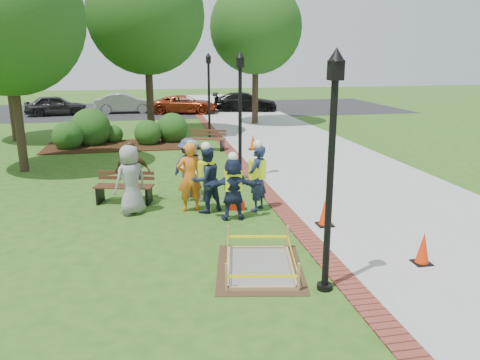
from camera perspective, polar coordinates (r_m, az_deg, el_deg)
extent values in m
plane|color=#285116|center=(11.23, -1.33, -6.62)|extent=(100.00, 100.00, 0.00)
cube|color=#9E9E99|center=(21.78, 7.19, 3.96)|extent=(6.00, 60.00, 0.02)
cube|color=maroon|center=(21.00, -1.28, 3.67)|extent=(0.50, 60.00, 0.03)
cube|color=#381E0F|center=(22.70, -14.10, 4.10)|extent=(7.00, 3.00, 0.05)
cube|color=black|center=(37.56, -8.46, 8.52)|extent=(36.00, 12.00, 0.01)
cube|color=#47331E|center=(9.55, 2.43, -10.66)|extent=(2.10, 2.58, 0.01)
cube|color=slate|center=(9.54, 2.43, -10.58)|extent=(1.51, 1.99, 0.04)
cube|color=tan|center=(9.54, 2.43, -10.47)|extent=(1.65, 2.13, 0.08)
cube|color=tan|center=(9.44, 2.44, -9.18)|extent=(1.69, 2.17, 0.55)
cube|color=yellow|center=(9.43, 2.45, -9.04)|extent=(1.63, 2.11, 0.06)
cube|color=#512D1B|center=(13.78, -13.97, -0.74)|extent=(1.72, 0.90, 0.04)
cube|color=#512D1B|center=(13.96, -13.71, 0.56)|extent=(1.61, 0.47, 0.26)
cube|color=black|center=(13.85, -13.90, -1.79)|extent=(1.59, 0.92, 0.48)
cube|color=#55351D|center=(21.04, -4.10, 5.04)|extent=(1.73, 1.11, 0.04)
cube|color=#55351D|center=(21.25, -3.91, 5.85)|extent=(1.56, 0.69, 0.27)
cube|color=black|center=(21.09, -4.08, 4.33)|extent=(1.61, 1.11, 0.49)
cube|color=black|center=(10.39, 21.25, -9.42)|extent=(0.35, 0.35, 0.05)
cone|color=red|center=(10.26, 21.43, -7.67)|extent=(0.28, 0.28, 0.64)
cube|color=black|center=(11.94, 10.29, -5.41)|extent=(0.39, 0.39, 0.05)
cone|color=#FB3407|center=(11.81, 10.38, -3.64)|extent=(0.31, 0.31, 0.73)
cube|color=black|center=(21.10, 1.59, 3.75)|extent=(0.37, 0.37, 0.05)
cone|color=#E14B07|center=(21.03, 1.59, 4.74)|extent=(0.30, 0.30, 0.69)
cube|color=#A8200C|center=(12.94, -0.41, -3.13)|extent=(0.49, 0.33, 0.22)
cylinder|color=black|center=(8.20, 10.87, -1.12)|extent=(0.12, 0.12, 3.80)
cube|color=black|center=(7.89, 11.59, 12.98)|extent=(0.22, 0.22, 0.32)
cone|color=black|center=(7.89, 11.69, 14.79)|extent=(0.28, 0.28, 0.22)
cylinder|color=black|center=(8.88, 10.27, -12.66)|extent=(0.28, 0.28, 0.10)
cylinder|color=black|center=(15.74, 0.01, 6.83)|extent=(0.12, 0.12, 3.80)
cube|color=black|center=(15.59, 0.01, 14.13)|extent=(0.22, 0.22, 0.32)
cone|color=black|center=(15.58, 0.01, 15.04)|extent=(0.28, 0.28, 0.22)
cylinder|color=black|center=(16.11, 0.01, 0.30)|extent=(0.28, 0.28, 0.10)
cylinder|color=black|center=(23.59, -3.79, 9.52)|extent=(0.12, 0.12, 3.80)
cube|color=black|center=(23.49, -3.88, 14.39)|extent=(0.22, 0.22, 0.32)
cone|color=black|center=(23.48, -3.89, 15.00)|extent=(0.28, 0.28, 0.22)
cylinder|color=black|center=(23.84, -3.71, 5.09)|extent=(0.28, 0.28, 0.10)
cylinder|color=#3D2D1E|center=(18.61, -25.49, 7.60)|extent=(0.31, 0.31, 4.41)
sphere|color=#1D4012|center=(18.54, -26.62, 17.26)|extent=(5.25, 5.25, 5.25)
cylinder|color=#3D2D1E|center=(25.11, -10.98, 10.99)|extent=(0.38, 0.38, 5.00)
sphere|color=#1D4012|center=(25.13, -11.40, 19.13)|extent=(5.88, 5.88, 5.88)
cylinder|color=#3D2D1E|center=(29.11, 1.87, 11.48)|extent=(0.38, 0.38, 4.71)
sphere|color=#1D4012|center=(29.10, 1.93, 18.11)|extent=(5.47, 5.47, 5.47)
cylinder|color=#3D2D1E|center=(25.58, -26.17, 9.29)|extent=(0.31, 0.31, 4.53)
sphere|color=#1D4012|center=(25.55, -27.03, 16.50)|extent=(5.45, 5.45, 5.45)
sphere|color=#1D4012|center=(22.73, -20.13, 3.59)|extent=(1.36, 1.36, 1.36)
sphere|color=#1D4012|center=(23.45, -17.60, 4.13)|extent=(1.87, 1.87, 1.87)
sphere|color=#1D4012|center=(22.80, -11.09, 4.26)|extent=(1.27, 1.27, 1.27)
sphere|color=#1D4012|center=(23.38, -8.21, 4.65)|extent=(1.53, 1.53, 1.53)
sphere|color=#1D4012|center=(23.79, -15.10, 4.47)|extent=(0.92, 0.92, 0.92)
imported|color=gray|center=(12.72, -13.21, 0.01)|extent=(0.71, 0.65, 1.87)
imported|color=orange|center=(12.72, -6.17, 0.35)|extent=(0.66, 0.49, 1.88)
imported|color=silver|center=(13.69, -5.98, 1.20)|extent=(0.65, 0.51, 1.79)
imported|color=brown|center=(13.88, -12.95, 1.02)|extent=(0.63, 0.49, 1.75)
imported|color=#34395B|center=(14.03, -6.24, 1.51)|extent=(0.66, 0.66, 1.78)
imported|color=#16213A|center=(11.98, -0.86, -1.10)|extent=(0.55, 0.38, 1.63)
cube|color=#C5E613|center=(11.92, -0.87, -0.02)|extent=(0.42, 0.26, 0.52)
sphere|color=white|center=(11.78, -0.88, 2.84)|extent=(0.25, 0.25, 0.25)
imported|color=#161C3B|center=(12.67, 2.13, 0.20)|extent=(0.66, 0.68, 1.81)
cube|color=#C5E613|center=(12.61, 2.15, 1.33)|extent=(0.42, 0.26, 0.52)
sphere|color=white|center=(12.47, 2.18, 4.33)|extent=(0.25, 0.25, 0.25)
imported|color=#17213D|center=(12.58, -4.13, -0.01)|extent=(0.67, 0.58, 1.78)
cube|color=#C5E613|center=(12.51, -4.15, 1.11)|extent=(0.42, 0.26, 0.52)
sphere|color=white|center=(12.37, -4.21, 4.09)|extent=(0.25, 0.25, 0.25)
imported|color=#242426|center=(35.81, -21.40, 7.34)|extent=(2.68, 4.96, 1.54)
imported|color=gray|center=(35.82, -13.79, 7.94)|extent=(2.17, 4.79, 1.55)
imported|color=#992F13|center=(34.78, -6.70, 8.07)|extent=(2.76, 4.67, 1.43)
imported|color=black|center=(36.00, 0.62, 8.40)|extent=(2.99, 5.01, 1.53)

